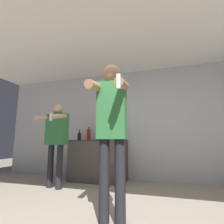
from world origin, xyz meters
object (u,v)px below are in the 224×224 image
(bottle_short_whiskey, at_px, (99,134))
(person_woman_foreground, at_px, (112,122))
(bottle_brown_liquor, at_px, (118,135))
(bottle_green_wine, at_px, (104,136))
(bottle_dark_rum, at_px, (89,134))
(bottle_amber_bourbon, at_px, (79,136))
(person_man_side, at_px, (56,135))

(bottle_short_whiskey, distance_m, person_woman_foreground, 2.06)
(bottle_short_whiskey, distance_m, bottle_brown_liquor, 0.47)
(bottle_green_wine, xyz_separation_m, bottle_dark_rum, (-0.39, 0.00, 0.03))
(bottle_amber_bourbon, bearing_deg, person_woman_foreground, -53.29)
(bottle_short_whiskey, distance_m, person_man_side, 0.99)
(bottle_brown_liquor, relative_size, bottle_dark_rum, 0.98)
(bottle_dark_rum, relative_size, person_man_side, 0.21)
(bottle_brown_liquor, distance_m, person_man_side, 1.32)
(bottle_green_wine, distance_m, person_woman_foreground, 2.01)
(person_woman_foreground, bearing_deg, person_man_side, 144.44)
(bottle_short_whiskey, xyz_separation_m, person_woman_foreground, (0.89, -1.86, 0.06))
(bottle_green_wine, bearing_deg, bottle_amber_bourbon, 180.00)
(bottle_green_wine, relative_size, person_woman_foreground, 0.16)
(bottle_short_whiskey, xyz_separation_m, bottle_green_wine, (0.14, 0.00, -0.03))
(bottle_green_wine, bearing_deg, person_woman_foreground, -68.05)
(bottle_dark_rum, bearing_deg, person_woman_foreground, -58.42)
(person_man_side, bearing_deg, bottle_green_wine, 48.93)
(bottle_amber_bourbon, relative_size, bottle_dark_rum, 0.81)
(bottle_amber_bourbon, height_order, person_woman_foreground, person_woman_foreground)
(bottle_dark_rum, distance_m, person_woman_foreground, 2.18)
(bottle_amber_bourbon, distance_m, person_man_side, 0.82)
(bottle_brown_liquor, bearing_deg, bottle_short_whiskey, -180.00)
(bottle_green_wine, bearing_deg, person_man_side, -131.07)
(person_woman_foreground, height_order, person_man_side, person_woman_foreground)
(bottle_green_wine, distance_m, bottle_dark_rum, 0.40)
(bottle_short_whiskey, bearing_deg, person_woman_foreground, -64.36)
(bottle_short_whiskey, height_order, bottle_dark_rum, bottle_dark_rum)
(person_woman_foreground, distance_m, person_man_side, 1.80)
(bottle_amber_bourbon, distance_m, bottle_green_wine, 0.64)
(bottle_green_wine, height_order, person_man_side, person_man_side)
(bottle_dark_rum, distance_m, person_man_side, 0.88)
(bottle_short_whiskey, xyz_separation_m, bottle_brown_liquor, (0.47, 0.00, -0.01))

